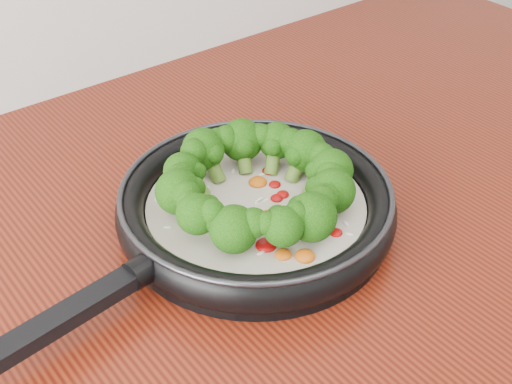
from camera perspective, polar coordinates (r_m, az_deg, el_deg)
skillet at (r=0.81m, az=-0.05°, el=-0.78°), size 0.53×0.36×0.09m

